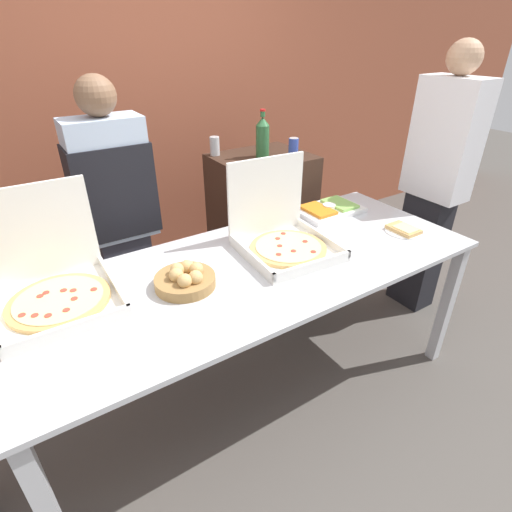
% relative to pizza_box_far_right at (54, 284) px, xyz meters
% --- Properties ---
extents(ground_plane, '(16.00, 16.00, 0.00)m').
position_rel_pizza_box_far_right_xyz_m(ground_plane, '(0.86, -0.22, -0.92)').
color(ground_plane, '#514C47').
extents(brick_wall_behind, '(10.00, 0.06, 2.80)m').
position_rel_pizza_box_far_right_xyz_m(brick_wall_behind, '(0.86, 1.48, 0.48)').
color(brick_wall_behind, '#9E5138').
rests_on(brick_wall_behind, ground_plane).
extents(buffet_table, '(2.29, 0.92, 0.84)m').
position_rel_pizza_box_far_right_xyz_m(buffet_table, '(0.86, -0.22, -0.17)').
color(buffet_table, silver).
rests_on(buffet_table, ground_plane).
extents(pizza_box_far_right, '(0.46, 0.48, 0.46)m').
position_rel_pizza_box_far_right_xyz_m(pizza_box_far_right, '(0.00, 0.00, 0.00)').
color(pizza_box_far_right, white).
rests_on(pizza_box_far_right, buffet_table).
extents(pizza_box_near_left, '(0.48, 0.49, 0.44)m').
position_rel_pizza_box_far_right_xyz_m(pizza_box_near_left, '(1.07, -0.15, -0.00)').
color(pizza_box_near_left, white).
rests_on(pizza_box_near_left, buffet_table).
extents(paper_plate_front_right, '(0.20, 0.20, 0.03)m').
position_rel_pizza_box_far_right_xyz_m(paper_plate_front_right, '(1.77, -0.37, -0.07)').
color(paper_plate_front_right, white).
rests_on(paper_plate_front_right, buffet_table).
extents(veggie_tray, '(0.40, 0.27, 0.05)m').
position_rel_pizza_box_far_right_xyz_m(veggie_tray, '(1.59, 0.07, -0.06)').
color(veggie_tray, white).
rests_on(veggie_tray, buffet_table).
extents(bread_basket, '(0.27, 0.27, 0.10)m').
position_rel_pizza_box_far_right_xyz_m(bread_basket, '(0.50, -0.20, -0.04)').
color(bread_basket, '#9E7542').
rests_on(bread_basket, buffet_table).
extents(sideboard_podium, '(0.64, 0.53, 1.10)m').
position_rel_pizza_box_far_right_xyz_m(sideboard_podium, '(1.45, 0.62, -0.38)').
color(sideboard_podium, '#382319').
rests_on(sideboard_podium, ground_plane).
extents(soda_bottle, '(0.09, 0.09, 0.31)m').
position_rel_pizza_box_far_right_xyz_m(soda_bottle, '(1.44, 0.59, 0.30)').
color(soda_bottle, '#2D6638').
rests_on(soda_bottle, sideboard_podium).
extents(soda_can_silver, '(0.07, 0.07, 0.12)m').
position_rel_pizza_box_far_right_xyz_m(soda_can_silver, '(1.20, 0.81, 0.23)').
color(soda_can_silver, silver).
rests_on(soda_can_silver, sideboard_podium).
extents(soda_can_colored, '(0.07, 0.07, 0.12)m').
position_rel_pizza_box_far_right_xyz_m(soda_can_colored, '(1.62, 0.49, 0.23)').
color(soda_can_colored, '#334CB2').
rests_on(soda_can_colored, sideboard_podium).
extents(person_server_vest, '(0.42, 0.24, 1.66)m').
position_rel_pizza_box_far_right_xyz_m(person_server_vest, '(0.43, 0.57, 0.01)').
color(person_server_vest, '#2D2D38').
rests_on(person_server_vest, ground_plane).
extents(person_guest_plaid, '(0.22, 0.40, 1.81)m').
position_rel_pizza_box_far_right_xyz_m(person_guest_plaid, '(2.35, -0.13, 0.02)').
color(person_guest_plaid, black).
rests_on(person_guest_plaid, ground_plane).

